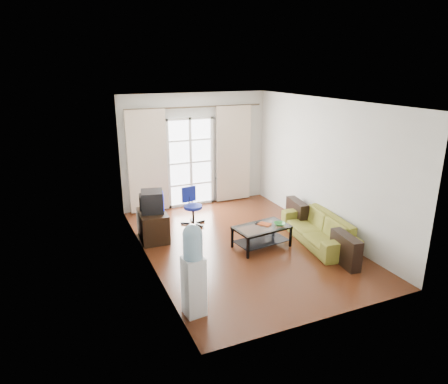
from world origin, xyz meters
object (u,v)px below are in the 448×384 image
object	(u,v)px
coffee_table	(262,234)
tv_stand	(153,226)
water_cooler	(193,269)
sofa	(318,229)
crt_tv	(151,201)
task_chair	(193,214)

from	to	relation	value
coffee_table	tv_stand	bearing A→B (deg)	146.82
coffee_table	water_cooler	bearing A→B (deg)	-141.05
sofa	water_cooler	size ratio (longest dim) A/B	1.47
coffee_table	crt_tv	xyz separation A→B (m)	(-1.78, 1.21, 0.50)
crt_tv	task_chair	world-z (taller)	crt_tv
tv_stand	water_cooler	world-z (taller)	water_cooler
sofa	water_cooler	xyz separation A→B (m)	(-2.99, -1.28, 0.42)
tv_stand	task_chair	bearing A→B (deg)	27.14
crt_tv	task_chair	xyz separation A→B (m)	(0.97, 0.39, -0.54)
task_chair	sofa	bearing A→B (deg)	-53.13
sofa	tv_stand	world-z (taller)	tv_stand
task_chair	water_cooler	bearing A→B (deg)	-118.24
tv_stand	crt_tv	xyz separation A→B (m)	(0.00, 0.04, 0.49)
crt_tv	water_cooler	bearing A→B (deg)	-79.69
tv_stand	water_cooler	distance (m)	2.72
tv_stand	crt_tv	size ratio (longest dim) A/B	1.47
crt_tv	task_chair	size ratio (longest dim) A/B	0.65
task_chair	water_cooler	size ratio (longest dim) A/B	0.61
coffee_table	water_cooler	xyz separation A→B (m)	(-1.88, -1.52, 0.43)
water_cooler	crt_tv	bearing A→B (deg)	81.77
sofa	crt_tv	bearing A→B (deg)	-109.05
crt_tv	task_chair	distance (m)	1.18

